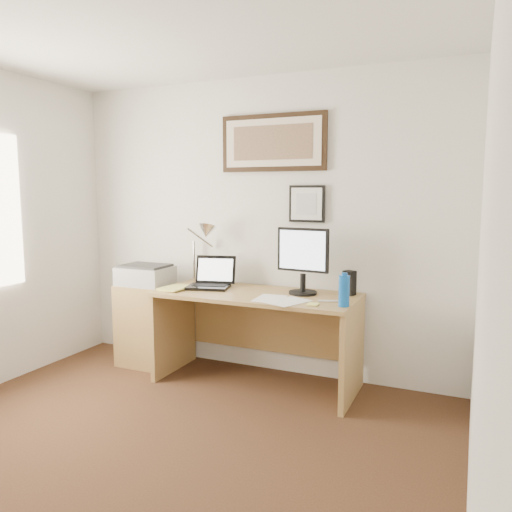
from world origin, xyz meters
The scene contains 19 objects.
floor centered at (0.00, 0.00, 0.00)m, with size 4.00×4.00×0.00m, color #3F2516.
wall_back centered at (0.00, 2.00, 1.25)m, with size 3.50×0.02×2.50m, color silver.
wall_right centered at (1.75, 0.00, 1.25)m, with size 0.02×4.00×2.50m, color silver.
side_cabinet centered at (-0.92, 1.68, 0.36)m, with size 0.50×0.40×0.73m, color olive.
water_bottle centered at (0.90, 1.45, 0.86)m, with size 0.08×0.08×0.22m, color #0D53B5.
bottle_cap centered at (0.90, 1.45, 0.98)m, with size 0.04×0.04×0.02m, color #0D53B5.
speaker centered at (0.84, 1.85, 0.85)m, with size 0.08×0.07×0.19m, color black.
paper_sheet_a centered at (0.33, 1.48, 0.75)m, with size 0.20×0.29×0.00m, color white.
paper_sheet_b centered at (0.49, 1.43, 0.75)m, with size 0.22×0.31×0.00m, color white.
sticky_pad centered at (0.69, 1.40, 0.76)m, with size 0.08×0.08×0.01m, color #EEF071.
marker_pen centered at (0.76, 1.54, 0.76)m, with size 0.02×0.02×0.14m, color white.
book centered at (-0.61, 1.51, 0.76)m, with size 0.20×0.27×0.02m, color #CCCB60.
desk centered at (0.15, 1.72, 0.51)m, with size 1.60×0.70×0.75m.
laptop centered at (-0.29, 1.69, 0.81)m, with size 0.39×0.37×0.26m.
lcd_monitor centered at (0.50, 1.73, 1.04)m, with size 0.42×0.22×0.52m.
printer centered at (-0.93, 1.65, 0.82)m, with size 0.44×0.34×0.18m.
desk_lamp centered at (-0.41, 1.81, 1.19)m, with size 0.29×0.27×0.53m.
picture_large centered at (0.15, 1.97, 1.95)m, with size 0.92×0.04×0.47m.
picture_small centered at (0.45, 1.97, 1.45)m, with size 0.30×0.03×0.30m.
Camera 1 is at (1.72, -1.93, 1.55)m, focal length 35.00 mm.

